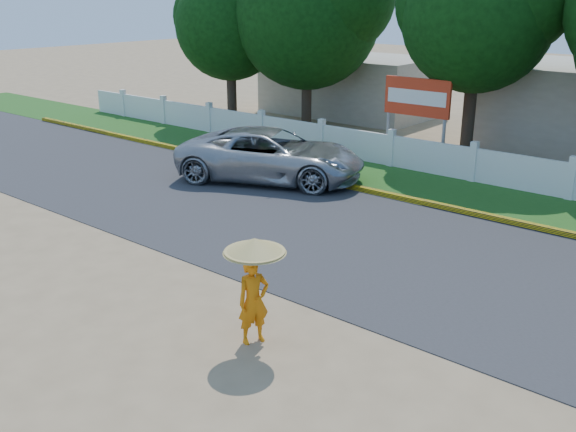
% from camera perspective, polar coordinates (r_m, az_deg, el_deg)
% --- Properties ---
extents(ground, '(120.00, 120.00, 0.00)m').
position_cam_1_polar(ground, '(12.53, -5.90, -7.95)').
color(ground, '#9E8460').
rests_on(ground, ground).
extents(road, '(60.00, 7.00, 0.02)m').
position_cam_1_polar(road, '(15.71, 5.83, -2.14)').
color(road, '#38383A').
rests_on(road, ground).
extents(grass_verge, '(60.00, 3.50, 0.03)m').
position_cam_1_polar(grass_verge, '(20.06, 14.28, 2.14)').
color(grass_verge, '#2D601E').
rests_on(grass_verge, ground).
extents(curb, '(40.00, 0.18, 0.16)m').
position_cam_1_polar(curb, '(18.58, 11.99, 1.17)').
color(curb, yellow).
rests_on(curb, ground).
extents(fence, '(40.00, 0.10, 1.10)m').
position_cam_1_polar(fence, '(21.20, 16.12, 4.38)').
color(fence, silver).
rests_on(fence, ground).
extents(building_far, '(8.00, 5.00, 2.80)m').
position_cam_1_polar(building_far, '(32.54, 5.66, 11.51)').
color(building_far, '#B7AD99').
rests_on(building_far, ground).
extents(vehicle, '(6.52, 4.84, 1.64)m').
position_cam_1_polar(vehicle, '(20.50, -1.51, 5.43)').
color(vehicle, '#A1A5A9').
rests_on(vehicle, ground).
extents(monk_with_parasol, '(1.06, 1.06, 1.92)m').
position_cam_1_polar(monk_with_parasol, '(10.73, -3.04, -5.29)').
color(monk_with_parasol, orange).
rests_on(monk_with_parasol, ground).
extents(billboard, '(2.50, 0.13, 2.95)m').
position_cam_1_polar(billboard, '(23.01, 11.38, 9.93)').
color(billboard, gray).
rests_on(billboard, ground).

